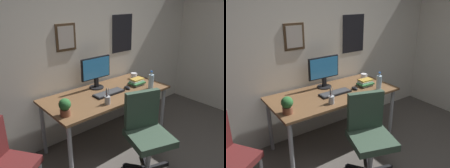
% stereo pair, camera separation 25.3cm
% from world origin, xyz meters
% --- Properties ---
extents(wall_back, '(4.40, 0.10, 2.60)m').
position_xyz_m(wall_back, '(-0.00, 2.15, 1.30)').
color(wall_back, silver).
rests_on(wall_back, ground_plane).
extents(desk, '(1.68, 0.78, 0.76)m').
position_xyz_m(desk, '(-0.11, 1.68, 0.69)').
color(desk, brown).
rests_on(desk, ground_plane).
extents(office_chair, '(0.58, 0.60, 0.95)m').
position_xyz_m(office_chair, '(-0.10, 0.98, 0.53)').
color(office_chair, '#334738').
rests_on(office_chair, ground_plane).
extents(side_chair, '(0.59, 0.59, 0.88)m').
position_xyz_m(side_chair, '(-1.50, 1.49, 0.50)').
color(side_chair, '#591E1E').
rests_on(side_chair, ground_plane).
extents(monitor, '(0.46, 0.20, 0.43)m').
position_xyz_m(monitor, '(-0.11, 1.91, 1.00)').
color(monitor, black).
rests_on(monitor, desk).
extents(keyboard, '(0.43, 0.15, 0.03)m').
position_xyz_m(keyboard, '(-0.12, 1.63, 0.77)').
color(keyboard, black).
rests_on(keyboard, desk).
extents(computer_mouse, '(0.06, 0.11, 0.04)m').
position_xyz_m(computer_mouse, '(0.18, 1.60, 0.78)').
color(computer_mouse, black).
rests_on(computer_mouse, desk).
extents(water_bottle, '(0.07, 0.07, 0.25)m').
position_xyz_m(water_bottle, '(0.44, 1.40, 0.87)').
color(water_bottle, silver).
rests_on(water_bottle, desk).
extents(coffee_mug_near, '(0.13, 0.09, 0.09)m').
position_xyz_m(coffee_mug_near, '(0.56, 1.85, 0.80)').
color(coffee_mug_near, white).
rests_on(coffee_mug_near, desk).
extents(potted_plant, '(0.13, 0.13, 0.20)m').
position_xyz_m(potted_plant, '(-0.84, 1.48, 0.86)').
color(potted_plant, brown).
rests_on(potted_plant, desk).
extents(pen_cup, '(0.07, 0.07, 0.20)m').
position_xyz_m(pen_cup, '(-0.32, 1.41, 0.81)').
color(pen_cup, '#9EA0A5').
rests_on(pen_cup, desk).
extents(book_stack_left, '(0.22, 0.18, 0.09)m').
position_xyz_m(book_stack_left, '(0.40, 1.64, 0.80)').
color(book_stack_left, gray).
rests_on(book_stack_left, desk).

